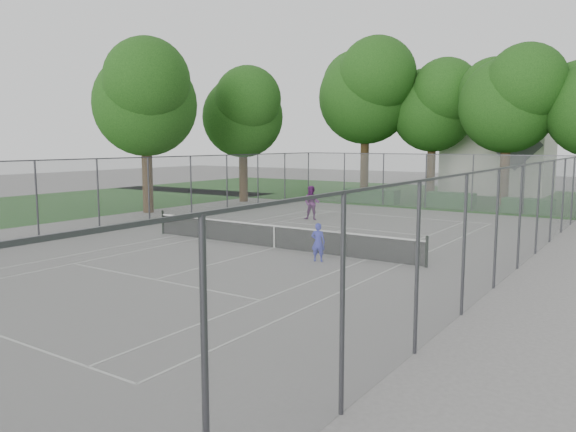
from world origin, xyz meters
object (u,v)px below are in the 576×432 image
Objects in this scene: tennis_net at (274,236)px; house at (499,145)px; girl_player at (318,242)px; woman_player at (312,203)px.

house is at bearing 87.81° from tennis_net.
house is at bearing -102.31° from girl_player.
tennis_net is 3.04m from girl_player.
woman_player is (-5.90, 9.14, 0.25)m from girl_player.
tennis_net is 6.84× the size of woman_player.
house is 5.32× the size of woman_player.
girl_player reaches higher than tennis_net.
girl_player is at bearing -23.26° from tennis_net.
woman_player reaches higher than girl_player.
house is (1.17, 30.63, 3.52)m from tennis_net.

